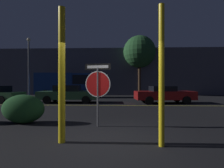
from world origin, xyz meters
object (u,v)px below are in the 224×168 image
(yellow_pole_left, at_px, (62,75))
(delivery_truck, at_px, (68,83))
(hedge_bush_1, at_px, (23,109))
(passing_car_3, at_px, (164,94))
(stop_sign, at_px, (98,83))
(passing_car_2, at_px, (69,94))
(street_lamp, at_px, (29,61))
(tree_0, at_px, (139,52))
(yellow_pole_right, at_px, (162,75))

(yellow_pole_left, bearing_deg, delivery_truck, 105.79)
(hedge_bush_1, bearing_deg, passing_car_3, 45.28)
(hedge_bush_1, bearing_deg, delivery_truck, 98.90)
(stop_sign, distance_m, delivery_truck, 13.62)
(hedge_bush_1, height_order, passing_car_2, passing_car_2)
(passing_car_2, height_order, street_lamp, street_lamp)
(delivery_truck, xyz_separation_m, tree_0, (8.20, 4.10, 4.13))
(hedge_bush_1, distance_m, tree_0, 18.37)
(yellow_pole_left, relative_size, tree_0, 0.44)
(hedge_bush_1, relative_size, passing_car_3, 0.35)
(passing_car_3, relative_size, tree_0, 0.58)
(passing_car_3, height_order, street_lamp, street_lamp)
(delivery_truck, height_order, tree_0, tree_0)
(yellow_pole_left, xyz_separation_m, hedge_bush_1, (-2.14, 2.06, -1.17))
(yellow_pole_left, xyz_separation_m, passing_car_3, (4.86, 9.12, -1.02))
(tree_0, bearing_deg, street_lamp, -162.98)
(stop_sign, bearing_deg, hedge_bush_1, -176.03)
(passing_car_2, distance_m, passing_car_3, 7.34)
(passing_car_3, bearing_deg, tree_0, -179.67)
(hedge_bush_1, xyz_separation_m, tree_0, (6.26, 16.50, 5.13))
(passing_car_2, xyz_separation_m, delivery_truck, (-1.60, 5.18, 0.84))
(hedge_bush_1, bearing_deg, passing_car_2, 92.73)
(passing_car_2, bearing_deg, hedge_bush_1, 0.48)
(yellow_pole_right, height_order, street_lamp, street_lamp)
(yellow_pole_left, bearing_deg, street_lamp, 120.36)
(hedge_bush_1, xyz_separation_m, passing_car_3, (7.00, 7.07, 0.14))
(yellow_pole_left, bearing_deg, passing_car_2, 105.03)
(stop_sign, bearing_deg, passing_car_2, 123.97)
(yellow_pole_left, bearing_deg, stop_sign, 67.59)
(yellow_pole_right, relative_size, passing_car_2, 0.70)
(passing_car_3, bearing_deg, yellow_pole_left, -32.20)
(hedge_bush_1, relative_size, street_lamp, 0.24)
(passing_car_2, height_order, tree_0, tree_0)
(yellow_pole_right, relative_size, passing_car_3, 0.74)
(stop_sign, bearing_deg, street_lamp, 136.74)
(yellow_pole_right, bearing_deg, yellow_pole_left, 175.97)
(yellow_pole_left, relative_size, passing_car_3, 0.75)
(stop_sign, relative_size, street_lamp, 0.33)
(yellow_pole_left, bearing_deg, passing_car_3, 61.98)
(passing_car_2, xyz_separation_m, street_lamp, (-6.10, 5.40, 3.36))
(yellow_pole_left, bearing_deg, hedge_bush_1, 136.19)
(hedge_bush_1, xyz_separation_m, delivery_truck, (-1.94, 12.39, 1.00))
(stop_sign, bearing_deg, tree_0, 89.67)
(stop_sign, xyz_separation_m, passing_car_2, (-3.19, 7.57, -0.80))
(delivery_truck, bearing_deg, passing_car_2, 14.67)
(stop_sign, distance_m, yellow_pole_left, 1.85)
(yellow_pole_right, bearing_deg, delivery_truck, 114.06)
(hedge_bush_1, bearing_deg, stop_sign, -7.15)
(delivery_truck, bearing_deg, tree_0, 114.13)
(passing_car_3, bearing_deg, passing_car_2, -95.28)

